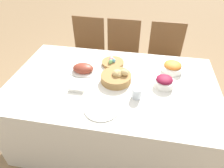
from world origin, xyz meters
name	(u,v)px	position (x,y,z in m)	size (l,w,h in m)	color
ground_plane	(112,133)	(0.00, 0.00, 0.00)	(12.00, 12.00, 0.00)	#937551
dining_table	(112,110)	(0.00, 0.00, 0.36)	(1.85, 1.11, 0.73)	silver
chair_far_right	(164,58)	(0.51, 0.89, 0.50)	(0.42, 0.42, 0.92)	brown
chair_far_center	(122,55)	(-0.04, 0.89, 0.50)	(0.42, 0.42, 0.92)	brown
chair_far_left	(87,51)	(-0.51, 0.89, 0.50)	(0.44, 0.44, 0.92)	brown
bread_basket	(117,77)	(0.03, 0.02, 0.77)	(0.27, 0.27, 0.12)	#9E7542
egg_basket	(113,62)	(-0.05, 0.28, 0.75)	(0.22, 0.22, 0.08)	#9E7542
ham_platter	(83,69)	(-0.30, 0.11, 0.76)	(0.30, 0.21, 0.09)	white
carrot_bowl	(172,67)	(0.53, 0.26, 0.77)	(0.19, 0.19, 0.10)	white
beet_salad_bowl	(164,82)	(0.45, 0.02, 0.77)	(0.17, 0.17, 0.10)	white
dinner_plate	(102,109)	(-0.02, -0.35, 0.73)	(0.27, 0.27, 0.01)	white
fork	(82,106)	(-0.18, -0.35, 0.73)	(0.02, 0.19, 0.00)	silver
knife	(123,112)	(0.14, -0.35, 0.73)	(0.02, 0.19, 0.00)	silver
spoon	(127,112)	(0.17, -0.35, 0.73)	(0.02, 0.19, 0.00)	silver
drinking_cup	(137,93)	(0.23, -0.17, 0.77)	(0.08, 0.08, 0.09)	silver
butter_dish	(77,88)	(-0.27, -0.16, 0.74)	(0.13, 0.08, 0.03)	white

